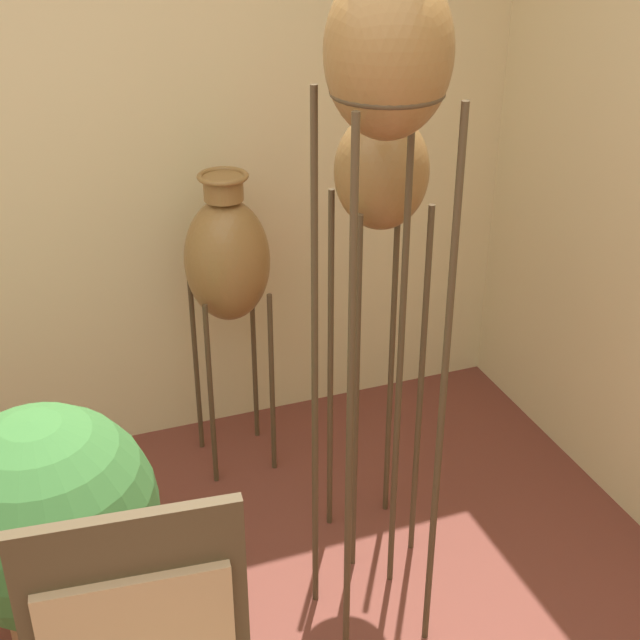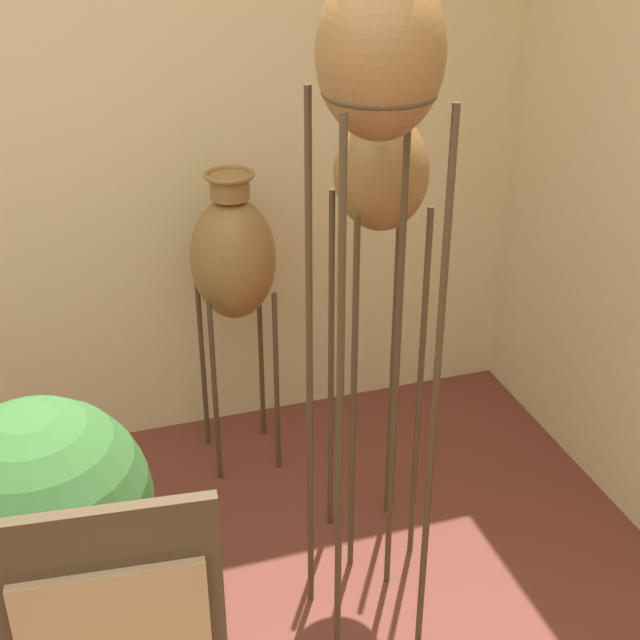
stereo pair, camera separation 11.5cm
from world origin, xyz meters
TOP-DOWN VIEW (x-y plane):
  - wall_back at (0.00, 1.94)m, footprint 7.82×0.06m
  - vase_stand_tall at (0.79, 0.62)m, footprint 0.31×0.31m
  - vase_stand_medium at (0.95, 0.98)m, footprint 0.28×0.28m
  - vase_stand_short at (0.62, 1.61)m, footprint 0.32×0.32m
  - potted_plant at (-0.15, 0.84)m, footprint 0.65×0.65m

SIDE VIEW (x-z plane):
  - potted_plant at x=-0.15m, z-range 0.06..0.91m
  - vase_stand_short at x=0.62m, z-range 0.28..1.50m
  - wall_back at x=0.00m, z-range 0.00..2.70m
  - vase_stand_medium at x=0.95m, z-range 0.53..2.18m
  - vase_stand_tall at x=0.79m, z-range 0.72..2.81m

